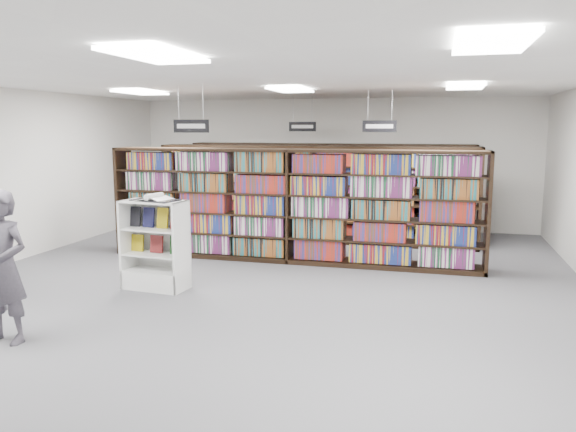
% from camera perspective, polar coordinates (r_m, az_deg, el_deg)
% --- Properties ---
extents(floor, '(12.00, 12.00, 0.00)m').
position_cam_1_polar(floor, '(8.75, -3.11, -7.54)').
color(floor, '#59595E').
rests_on(floor, ground).
extents(ceiling, '(10.00, 12.00, 0.10)m').
position_cam_1_polar(ceiling, '(8.42, -3.30, 13.83)').
color(ceiling, white).
rests_on(ceiling, wall_back).
extents(wall_back, '(10.00, 0.10, 3.20)m').
position_cam_1_polar(wall_back, '(14.24, 4.37, 5.37)').
color(wall_back, silver).
rests_on(wall_back, ground).
extents(bookshelf_row_near, '(7.00, 0.60, 2.10)m').
position_cam_1_polar(bookshelf_row_near, '(10.41, 0.26, 1.05)').
color(bookshelf_row_near, black).
rests_on(bookshelf_row_near, floor).
extents(bookshelf_row_mid, '(7.00, 0.60, 2.10)m').
position_cam_1_polar(bookshelf_row_mid, '(12.34, 2.62, 2.28)').
color(bookshelf_row_mid, black).
rests_on(bookshelf_row_mid, floor).
extents(bookshelf_row_far, '(7.00, 0.60, 2.10)m').
position_cam_1_polar(bookshelf_row_far, '(13.99, 4.12, 3.05)').
color(bookshelf_row_far, black).
rests_on(bookshelf_row_far, floor).
extents(aisle_sign_left, '(0.65, 0.02, 0.80)m').
position_cam_1_polar(aisle_sign_left, '(9.87, -9.81, 9.11)').
color(aisle_sign_left, '#B2B2B7').
rests_on(aisle_sign_left, ceiling).
extents(aisle_sign_right, '(0.65, 0.02, 0.80)m').
position_cam_1_polar(aisle_sign_right, '(11.03, 9.27, 9.09)').
color(aisle_sign_right, '#B2B2B7').
rests_on(aisle_sign_right, ceiling).
extents(aisle_sign_center, '(0.65, 0.02, 0.80)m').
position_cam_1_polar(aisle_sign_center, '(13.34, 1.48, 9.16)').
color(aisle_sign_center, '#B2B2B7').
rests_on(aisle_sign_center, ceiling).
extents(troffer_front_center, '(0.60, 1.20, 0.04)m').
position_cam_1_polar(troffer_front_center, '(5.66, -13.22, 15.62)').
color(troffer_front_center, white).
rests_on(troffer_front_center, ceiling).
extents(troffer_front_right, '(0.60, 1.20, 0.04)m').
position_cam_1_polar(troffer_front_right, '(5.03, 19.99, 16.20)').
color(troffer_front_right, white).
rests_on(troffer_front_right, ceiling).
extents(troffer_back_left, '(0.60, 1.20, 0.04)m').
position_cam_1_polar(troffer_back_left, '(11.47, -14.73, 12.06)').
color(troffer_back_left, white).
rests_on(troffer_back_left, ceiling).
extents(troffer_back_center, '(0.60, 1.20, 0.04)m').
position_cam_1_polar(troffer_back_center, '(10.33, 0.27, 12.72)').
color(troffer_back_center, white).
rests_on(troffer_back_center, ceiling).
extents(troffer_back_right, '(0.60, 1.20, 0.04)m').
position_cam_1_polar(troffer_back_right, '(10.00, 17.55, 12.44)').
color(troffer_back_right, white).
rests_on(troffer_back_right, ceiling).
extents(endcap_display, '(1.03, 0.58, 1.39)m').
position_cam_1_polar(endcap_display, '(8.99, -13.20, -4.23)').
color(endcap_display, white).
rests_on(endcap_display, floor).
extents(open_book, '(0.77, 0.55, 0.13)m').
position_cam_1_polar(open_book, '(8.77, -13.38, 1.73)').
color(open_book, black).
rests_on(open_book, endcap_display).
extents(shopper, '(0.67, 0.45, 1.79)m').
position_cam_1_polar(shopper, '(7.26, -26.97, -4.68)').
color(shopper, '#46424C').
rests_on(shopper, floor).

